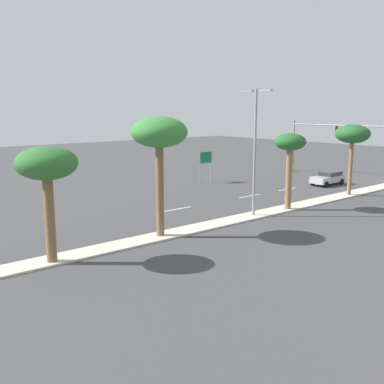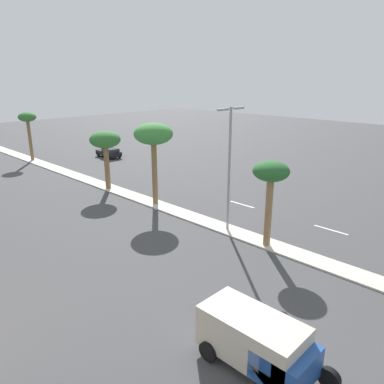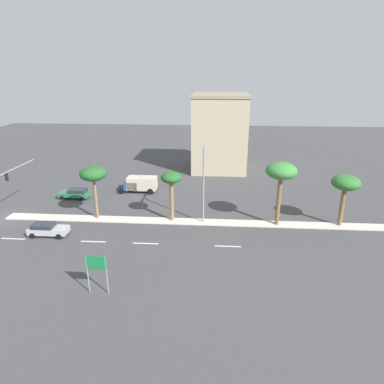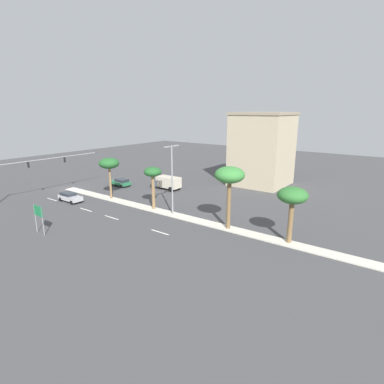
% 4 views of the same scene
% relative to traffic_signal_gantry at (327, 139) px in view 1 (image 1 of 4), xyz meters
% --- Properties ---
extents(ground_plane, '(160.00, 160.00, 0.00)m').
position_rel_traffic_signal_gantry_xyz_m(ground_plane, '(-8.99, 31.54, -4.52)').
color(ground_plane, '#424244').
extents(median_curb, '(1.80, 85.18, 0.12)m').
position_rel_traffic_signal_gantry_xyz_m(median_curb, '(-8.99, 41.00, -4.46)').
color(median_curb, beige).
rests_on(median_curb, ground).
extents(lane_stripe_mid, '(0.20, 2.80, 0.01)m').
position_rel_traffic_signal_gantry_xyz_m(lane_stripe_mid, '(-3.14, 2.41, -4.52)').
color(lane_stripe_mid, silver).
rests_on(lane_stripe_mid, ground).
extents(lane_stripe_rear, '(0.20, 2.80, 0.01)m').
position_rel_traffic_signal_gantry_xyz_m(lane_stripe_rear, '(-3.14, 11.55, -4.52)').
color(lane_stripe_rear, silver).
rests_on(lane_stripe_rear, ground).
extents(lane_stripe_outboard, '(0.20, 2.80, 0.01)m').
position_rel_traffic_signal_gantry_xyz_m(lane_stripe_outboard, '(-3.14, 17.35, -4.52)').
color(lane_stripe_outboard, silver).
rests_on(lane_stripe_outboard, ground).
extents(lane_stripe_leading, '(0.20, 2.80, 0.01)m').
position_rel_traffic_signal_gantry_xyz_m(lane_stripe_leading, '(-3.14, 26.23, -4.52)').
color(lane_stripe_leading, silver).
rests_on(lane_stripe_leading, ground).
extents(traffic_signal_gantry, '(19.31, 0.53, 6.85)m').
position_rel_traffic_signal_gantry_xyz_m(traffic_signal_gantry, '(0.00, 0.00, 0.00)').
color(traffic_signal_gantry, gray).
rests_on(traffic_signal_gantry, ground).
extents(directional_road_sign, '(0.10, 1.79, 3.50)m').
position_rel_traffic_signal_gantry_xyz_m(directional_road_sign, '(5.64, 15.18, -1.96)').
color(directional_road_sign, gray).
rests_on(directional_road_sign, ground).
extents(palm_tree_outboard, '(3.24, 3.24, 6.72)m').
position_rel_traffic_signal_gantry_xyz_m(palm_tree_outboard, '(-9.22, 9.96, 1.30)').
color(palm_tree_outboard, olive).
rests_on(palm_tree_outboard, median_curb).
extents(palm_tree_leading, '(2.55, 2.55, 6.22)m').
position_rel_traffic_signal_gantry_xyz_m(palm_tree_leading, '(-9.29, 19.45, 0.75)').
color(palm_tree_leading, olive).
rests_on(palm_tree_leading, median_curb).
extents(palm_tree_left, '(3.60, 3.60, 7.70)m').
position_rel_traffic_signal_gantry_xyz_m(palm_tree_left, '(-8.95, 32.26, 2.10)').
color(palm_tree_left, brown).
rests_on(palm_tree_left, median_curb).
extents(palm_tree_inboard, '(3.25, 3.25, 6.25)m').
position_rel_traffic_signal_gantry_xyz_m(palm_tree_inboard, '(-9.29, 39.78, 0.75)').
color(palm_tree_inboard, brown).
rests_on(palm_tree_inboard, median_curb).
extents(street_lamp_leading, '(2.90, 0.24, 9.62)m').
position_rel_traffic_signal_gantry_xyz_m(street_lamp_leading, '(-8.99, 23.33, 1.25)').
color(street_lamp_leading, gray).
rests_on(street_lamp_leading, median_curb).
extents(sedan_silver_leading, '(1.91, 4.32, 1.43)m').
position_rel_traffic_signal_gantry_xyz_m(sedan_silver_leading, '(-4.25, 5.91, -3.75)').
color(sedan_silver_leading, '#B2B2B7').
rests_on(sedan_silver_leading, ground).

